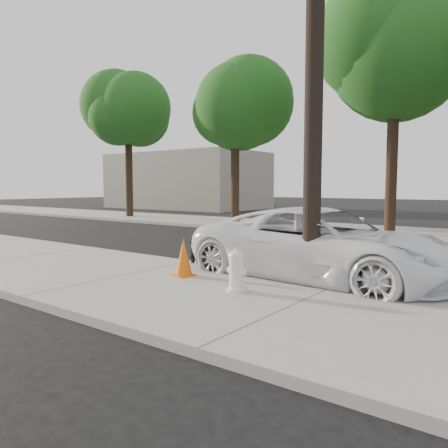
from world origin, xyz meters
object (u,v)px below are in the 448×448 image
at_px(police_cruiser, 322,245).
at_px(traffic_cone, 184,258).
at_px(fire_hydrant, 237,272).
at_px(utility_pole, 315,40).

xyz_separation_m(police_cruiser, traffic_cone, (-2.29, -1.85, -0.26)).
relative_size(police_cruiser, traffic_cone, 7.14).
xyz_separation_m(fire_hydrant, traffic_cone, (-1.69, 0.45, 0.03)).
bearing_deg(traffic_cone, utility_pole, 18.01).
distance_m(police_cruiser, fire_hydrant, 2.39).
height_order(fire_hydrant, traffic_cone, traffic_cone).
height_order(utility_pole, fire_hydrant, utility_pole).
bearing_deg(police_cruiser, utility_pole, -163.75).
height_order(utility_pole, police_cruiser, utility_pole).
bearing_deg(utility_pole, police_cruiser, 103.33).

